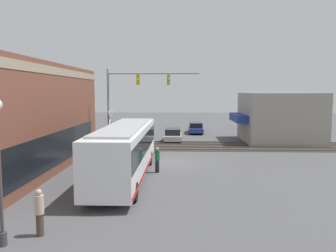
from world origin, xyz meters
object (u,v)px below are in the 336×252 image
Objects in this scene: parked_car_silver at (173,135)px; pedestrian_near_bus at (157,160)px; city_bus at (125,149)px; parked_car_blue at (196,128)px; pedestrian_by_lamp at (39,212)px; crossing_signal at (111,128)px.

parked_car_silver is 2.56× the size of pedestrian_near_bus.
parked_car_blue is (22.80, -5.40, -1.19)m from city_bus.
city_bus reaches higher than pedestrian_by_lamp.
city_bus is 6.77× the size of pedestrian_by_lamp.
parked_car_silver and parked_car_blue have the same top height.
parked_car_silver is (7.24, -5.30, -1.63)m from crossing_signal.
pedestrian_near_bus is (-21.19, 3.54, 0.21)m from parked_car_blue.
crossing_signal is 9.12m from parked_car_silver.
crossing_signal is 16.69m from parked_car_blue.
parked_car_silver is 2.45× the size of pedestrian_by_lamp.
city_bus is 2.76× the size of parked_car_silver.
pedestrian_near_bus is (-6.69, -4.56, -1.41)m from crossing_signal.
city_bus is 15.80m from parked_car_silver.
parked_car_silver is at bearing 158.90° from parked_car_blue.
pedestrian_near_bus is 10.58m from pedestrian_by_lamp.
pedestrian_near_bus is 0.96× the size of pedestrian_by_lamp.
parked_car_blue is 31.93m from pedestrian_by_lamp.
parked_car_silver is 13.95m from pedestrian_near_bus.
parked_car_silver is at bearing -36.20° from crossing_signal.
crossing_signal is (8.30, 2.70, 0.44)m from city_bus.
city_bus is at bearing 166.67° from parked_car_blue.
parked_car_blue is 2.69× the size of pedestrian_by_lamp.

